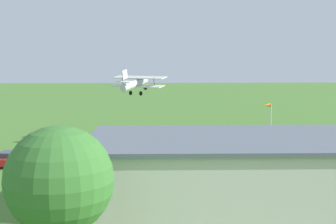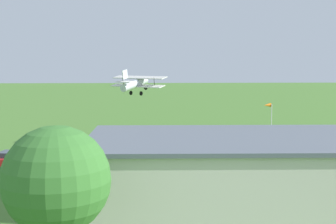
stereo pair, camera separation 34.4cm
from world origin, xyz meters
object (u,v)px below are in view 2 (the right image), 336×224
at_px(car_green, 335,156).
at_px(person_watching_takeoff, 235,153).
at_px(car_red, 7,158).
at_px(biplane, 136,83).
at_px(hangar, 257,167).
at_px(person_beside_truck, 229,149).
at_px(tree_by_windsock, 56,180).
at_px(windsock, 268,108).
at_px(car_black, 122,157).
at_px(person_crossing_taxiway, 155,157).
at_px(car_grey, 66,158).

bearing_deg(car_green, person_watching_takeoff, -12.35).
bearing_deg(car_red, biplane, -133.95).
distance_m(hangar, car_red, 30.39).
distance_m(person_beside_truck, tree_by_windsock, 37.54).
bearing_deg(tree_by_windsock, windsock, -118.23).
xyz_separation_m(car_green, car_red, (39.24, -0.50, 0.02)).
relative_size(car_green, windsock, 0.82).
height_order(hangar, person_watching_takeoff, hangar).
distance_m(person_watching_takeoff, windsock, 16.94).
bearing_deg(person_beside_truck, car_red, 10.55).
bearing_deg(car_black, car_red, -0.80).
bearing_deg(person_beside_truck, hangar, 87.32).
relative_size(car_green, person_crossing_taxiway, 3.01).
xyz_separation_m(hangar, car_green, (-12.88, -14.49, -1.96)).
bearing_deg(person_crossing_taxiway, car_grey, 1.45).
xyz_separation_m(car_green, car_black, (25.64, -0.31, 0.03)).
bearing_deg(hangar, person_crossing_taxiway, -59.66).
bearing_deg(windsock, car_red, 25.24).
distance_m(car_red, windsock, 39.10).
relative_size(car_grey, person_beside_truck, 2.65).
xyz_separation_m(car_grey, tree_by_windsock, (-4.00, 28.27, 4.26)).
bearing_deg(car_green, hangar, 48.38).
height_order(hangar, car_black, hangar).
height_order(car_green, car_black, car_black).
bearing_deg(windsock, hangar, 74.43).
bearing_deg(person_beside_truck, person_crossing_taxiway, 27.10).
relative_size(person_crossing_taxiway, person_watching_takeoff, 0.96).
bearing_deg(windsock, biplane, 3.05).
xyz_separation_m(hangar, car_black, (12.76, -14.80, -1.94)).
relative_size(car_green, car_grey, 1.11).
distance_m(person_crossing_taxiway, windsock, 24.52).
height_order(car_green, car_grey, car_grey).
bearing_deg(person_crossing_taxiway, car_green, 178.44).
bearing_deg(tree_by_windsock, person_watching_takeoff, -118.52).
bearing_deg(windsock, car_grey, 30.74).
bearing_deg(car_green, biplane, -33.36).
bearing_deg(car_grey, biplane, -116.89).
xyz_separation_m(car_red, person_beside_truck, (-27.30, -5.09, -0.06)).
relative_size(person_beside_truck, person_watching_takeoff, 0.98).
bearing_deg(car_black, biplane, -94.89).
height_order(car_green, car_red, car_red).
bearing_deg(car_black, windsock, -142.13).
xyz_separation_m(biplane, car_grey, (7.95, 15.68, -8.12)).
xyz_separation_m(person_beside_truck, person_watching_takeoff, (-0.26, 3.03, 0.02)).
xyz_separation_m(person_beside_truck, tree_by_windsock, (16.31, 33.53, 4.31)).
distance_m(car_black, person_beside_truck, 14.68).
xyz_separation_m(car_grey, person_crossing_taxiway, (-10.54, -0.27, -0.07)).
relative_size(car_red, person_crossing_taxiway, 2.93).
distance_m(car_grey, person_beside_truck, 20.98).
bearing_deg(hangar, windsock, -105.57).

